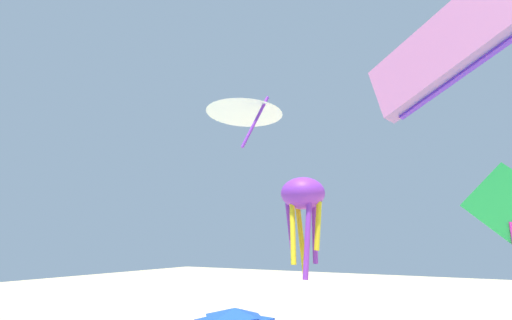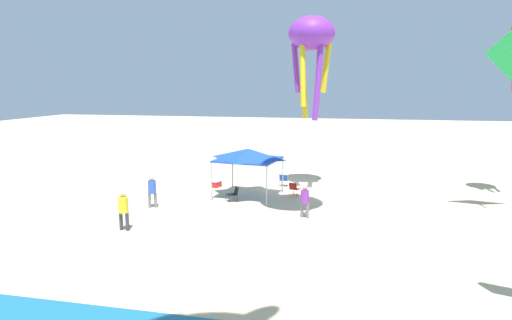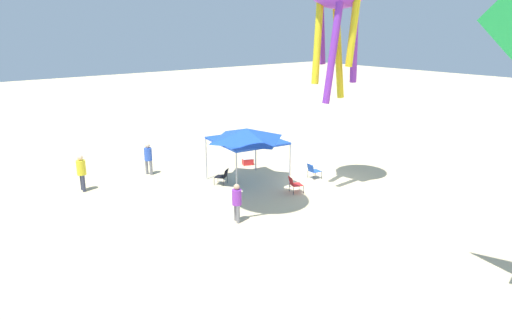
{
  "view_description": "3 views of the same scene",
  "coord_description": "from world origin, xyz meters",
  "px_view_note": "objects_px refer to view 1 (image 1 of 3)",
  "views": [
    {
      "loc": [
        -9.23,
        20.98,
        6.46
      ],
      "look_at": [
        -1.37,
        7.32,
        10.17
      ],
      "focal_mm": 24.85,
      "sensor_mm": 36.0,
      "label": 1
    },
    {
      "loc": [
        -3.17,
        27.19,
        6.49
      ],
      "look_at": [
        1.66,
        4.92,
        2.58
      ],
      "focal_mm": 30.72,
      "sensor_mm": 36.0,
      "label": 2
    },
    {
      "loc": [
        -15.62,
        16.97,
        7.84
      ],
      "look_at": [
        1.55,
        3.11,
        1.5
      ],
      "focal_mm": 33.0,
      "sensor_mm": 36.0,
      "label": 3
    }
  ],
  "objects_px": {
    "kite_octopus_purple": "(303,199)",
    "kite_diamond_green": "(508,208)",
    "canopy_tent": "(235,314)",
    "kite_parafoil_pink": "(487,15)",
    "kite_delta_white": "(245,107)"
  },
  "relations": [
    {
      "from": "kite_diamond_green",
      "to": "canopy_tent",
      "type": "bearing_deg",
      "value": -3.33
    },
    {
      "from": "kite_delta_white",
      "to": "kite_parafoil_pink",
      "type": "distance_m",
      "value": 12.58
    },
    {
      "from": "canopy_tent",
      "to": "kite_parafoil_pink",
      "type": "height_order",
      "value": "kite_parafoil_pink"
    },
    {
      "from": "kite_diamond_green",
      "to": "kite_parafoil_pink",
      "type": "distance_m",
      "value": 12.22
    },
    {
      "from": "canopy_tent",
      "to": "kite_delta_white",
      "type": "distance_m",
      "value": 11.82
    },
    {
      "from": "kite_octopus_purple",
      "to": "kite_delta_white",
      "type": "xyz_separation_m",
      "value": [
        -0.39,
        7.66,
        3.4
      ]
    },
    {
      "from": "canopy_tent",
      "to": "kite_parafoil_pink",
      "type": "xyz_separation_m",
      "value": [
        -12.33,
        13.43,
        6.62
      ]
    },
    {
      "from": "canopy_tent",
      "to": "kite_octopus_purple",
      "type": "xyz_separation_m",
      "value": [
        -3.27,
        -2.66,
        6.67
      ]
    },
    {
      "from": "kite_octopus_purple",
      "to": "kite_diamond_green",
      "type": "relative_size",
      "value": 1.33
    },
    {
      "from": "canopy_tent",
      "to": "kite_delta_white",
      "type": "height_order",
      "value": "kite_delta_white"
    },
    {
      "from": "canopy_tent",
      "to": "kite_octopus_purple",
      "type": "bearing_deg",
      "value": -140.9
    },
    {
      "from": "kite_octopus_purple",
      "to": "kite_delta_white",
      "type": "height_order",
      "value": "kite_delta_white"
    },
    {
      "from": "kite_parafoil_pink",
      "to": "kite_octopus_purple",
      "type": "bearing_deg",
      "value": -36.73
    },
    {
      "from": "canopy_tent",
      "to": "kite_octopus_purple",
      "type": "height_order",
      "value": "kite_octopus_purple"
    },
    {
      "from": "kite_diamond_green",
      "to": "kite_parafoil_pink",
      "type": "height_order",
      "value": "kite_parafoil_pink"
    }
  ]
}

